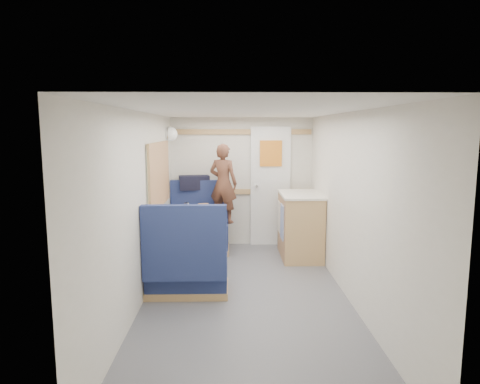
{
  "coord_description": "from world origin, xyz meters",
  "views": [
    {
      "loc": [
        -0.15,
        -4.4,
        1.82
      ],
      "look_at": [
        -0.05,
        0.9,
        1.04
      ],
      "focal_mm": 32.0,
      "sensor_mm": 36.0,
      "label": 1
    }
  ],
  "objects_px": {
    "dinette_table": "(194,227)",
    "person": "(223,184)",
    "duffel_bag": "(194,183)",
    "bread_loaf": "(205,208)",
    "bench_near": "(187,269)",
    "beer_glass": "(201,213)",
    "pepper_grinder": "(194,212)",
    "dome_light": "(170,134)",
    "wine_glass": "(184,208)",
    "tray": "(199,218)",
    "bench_far": "(199,231)",
    "orange_fruit": "(203,215)",
    "galley_counter": "(300,225)",
    "tumbler_mid": "(187,206)",
    "salt_grinder": "(185,212)",
    "tumbler_left": "(177,216)",
    "cheese_block": "(204,215)"
  },
  "relations": [
    {
      "from": "bench_far",
      "to": "bread_loaf",
      "type": "xyz_separation_m",
      "value": [
        0.13,
        -0.64,
        0.47
      ]
    },
    {
      "from": "bench_near",
      "to": "tray",
      "type": "relative_size",
      "value": 2.93
    },
    {
      "from": "tumbler_left",
      "to": "dinette_table",
      "type": "bearing_deg",
      "value": 59.4
    },
    {
      "from": "tray",
      "to": "pepper_grinder",
      "type": "bearing_deg",
      "value": 117.48
    },
    {
      "from": "tray",
      "to": "pepper_grinder",
      "type": "xyz_separation_m",
      "value": [
        -0.07,
        0.14,
        0.04
      ]
    },
    {
      "from": "dinette_table",
      "to": "beer_glass",
      "type": "height_order",
      "value": "beer_glass"
    },
    {
      "from": "wine_glass",
      "to": "orange_fruit",
      "type": "bearing_deg",
      "value": -25.58
    },
    {
      "from": "galley_counter",
      "to": "person",
      "type": "relative_size",
      "value": 0.79
    },
    {
      "from": "bench_far",
      "to": "beer_glass",
      "type": "relative_size",
      "value": 10.59
    },
    {
      "from": "dome_light",
      "to": "orange_fruit",
      "type": "distance_m",
      "value": 1.57
    },
    {
      "from": "bench_far",
      "to": "beer_glass",
      "type": "distance_m",
      "value": 1.04
    },
    {
      "from": "dinette_table",
      "to": "tray",
      "type": "xyz_separation_m",
      "value": [
        0.08,
        -0.18,
        0.16
      ]
    },
    {
      "from": "dome_light",
      "to": "beer_glass",
      "type": "distance_m",
      "value": 1.42
    },
    {
      "from": "bench_far",
      "to": "cheese_block",
      "type": "distance_m",
      "value": 1.13
    },
    {
      "from": "bench_near",
      "to": "orange_fruit",
      "type": "distance_m",
      "value": 0.78
    },
    {
      "from": "cheese_block",
      "to": "tray",
      "type": "bearing_deg",
      "value": -157.56
    },
    {
      "from": "galley_counter",
      "to": "wine_glass",
      "type": "bearing_deg",
      "value": -156.3
    },
    {
      "from": "bench_near",
      "to": "beer_glass",
      "type": "height_order",
      "value": "bench_near"
    },
    {
      "from": "bench_far",
      "to": "bread_loaf",
      "type": "height_order",
      "value": "bench_far"
    },
    {
      "from": "tray",
      "to": "galley_counter",
      "type": "bearing_deg",
      "value": 27.83
    },
    {
      "from": "beer_glass",
      "to": "person",
      "type": "bearing_deg",
      "value": 72.71
    },
    {
      "from": "cheese_block",
      "to": "duffel_bag",
      "type": "bearing_deg",
      "value": 99.98
    },
    {
      "from": "galley_counter",
      "to": "tray",
      "type": "distance_m",
      "value": 1.59
    },
    {
      "from": "bench_far",
      "to": "person",
      "type": "xyz_separation_m",
      "value": [
        0.37,
        -0.06,
        0.73
      ]
    },
    {
      "from": "beer_glass",
      "to": "bench_far",
      "type": "bearing_deg",
      "value": 96.32
    },
    {
      "from": "bread_loaf",
      "to": "bench_far",
      "type": "bearing_deg",
      "value": 101.54
    },
    {
      "from": "duffel_bag",
      "to": "tumbler_left",
      "type": "distance_m",
      "value": 1.44
    },
    {
      "from": "cheese_block",
      "to": "pepper_grinder",
      "type": "height_order",
      "value": "pepper_grinder"
    },
    {
      "from": "bench_near",
      "to": "orange_fruit",
      "type": "xyz_separation_m",
      "value": [
        0.14,
        0.61,
        0.47
      ]
    },
    {
      "from": "dinette_table",
      "to": "salt_grinder",
      "type": "relative_size",
      "value": 9.44
    },
    {
      "from": "bench_far",
      "to": "tumbler_left",
      "type": "height_order",
      "value": "bench_far"
    },
    {
      "from": "salt_grinder",
      "to": "tumbler_left",
      "type": "bearing_deg",
      "value": -101.24
    },
    {
      "from": "beer_glass",
      "to": "bread_loaf",
      "type": "height_order",
      "value": "bread_loaf"
    },
    {
      "from": "duffel_bag",
      "to": "bread_loaf",
      "type": "xyz_separation_m",
      "value": [
        0.21,
        -0.9,
        -0.24
      ]
    },
    {
      "from": "beer_glass",
      "to": "bread_loaf",
      "type": "distance_m",
      "value": 0.28
    },
    {
      "from": "tray",
      "to": "dinette_table",
      "type": "bearing_deg",
      "value": 115.08
    },
    {
      "from": "salt_grinder",
      "to": "pepper_grinder",
      "type": "bearing_deg",
      "value": -24.15
    },
    {
      "from": "tumbler_mid",
      "to": "salt_grinder",
      "type": "height_order",
      "value": "tumbler_mid"
    },
    {
      "from": "cheese_block",
      "to": "tumbler_left",
      "type": "xyz_separation_m",
      "value": [
        -0.32,
        -0.14,
        0.02
      ]
    },
    {
      "from": "dinette_table",
      "to": "person",
      "type": "relative_size",
      "value": 0.79
    },
    {
      "from": "bench_far",
      "to": "salt_grinder",
      "type": "height_order",
      "value": "bench_far"
    },
    {
      "from": "dinette_table",
      "to": "orange_fruit",
      "type": "xyz_separation_m",
      "value": [
        0.14,
        -0.26,
        0.21
      ]
    },
    {
      "from": "wine_glass",
      "to": "tumbler_mid",
      "type": "xyz_separation_m",
      "value": [
        -0.02,
        0.52,
        -0.07
      ]
    },
    {
      "from": "tray",
      "to": "tumbler_left",
      "type": "bearing_deg",
      "value": -155.88
    },
    {
      "from": "bench_near",
      "to": "salt_grinder",
      "type": "bearing_deg",
      "value": 97.35
    },
    {
      "from": "duffel_bag",
      "to": "pepper_grinder",
      "type": "xyz_separation_m",
      "value": [
        0.09,
        -1.16,
        -0.24
      ]
    },
    {
      "from": "dinette_table",
      "to": "duffel_bag",
      "type": "relative_size",
      "value": 2.04
    },
    {
      "from": "dome_light",
      "to": "wine_glass",
      "type": "height_order",
      "value": "dome_light"
    },
    {
      "from": "bench_far",
      "to": "cheese_block",
      "type": "height_order",
      "value": "bench_far"
    },
    {
      "from": "galley_counter",
      "to": "tumbler_mid",
      "type": "bearing_deg",
      "value": -173.73
    }
  ]
}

